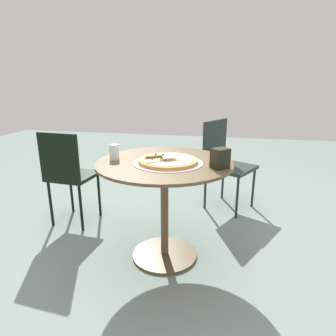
# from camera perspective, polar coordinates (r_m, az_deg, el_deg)

# --- Properties ---
(ground_plane) EXTENTS (10.00, 10.00, 0.00)m
(ground_plane) POSITION_cam_1_polar(r_m,az_deg,el_deg) (2.19, -0.66, -17.05)
(ground_plane) COLOR slate
(patio_table) EXTENTS (0.91, 0.91, 0.72)m
(patio_table) POSITION_cam_1_polar(r_m,az_deg,el_deg) (1.94, -0.72, -3.64)
(patio_table) COLOR brown
(patio_table) RESTS_ON ground
(pizza_on_tray) EXTENTS (0.46, 0.46, 0.05)m
(pizza_on_tray) POSITION_cam_1_polar(r_m,az_deg,el_deg) (1.85, -0.01, 1.43)
(pizza_on_tray) COLOR silver
(pizza_on_tray) RESTS_ON patio_table
(pizza_server) EXTENTS (0.16, 0.20, 0.02)m
(pizza_server) POSITION_cam_1_polar(r_m,az_deg,el_deg) (1.80, -1.35, 2.24)
(pizza_server) COLOR silver
(pizza_server) RESTS_ON pizza_on_tray
(drinking_cup) EXTENTS (0.07, 0.07, 0.10)m
(drinking_cup) POSITION_cam_1_polar(r_m,az_deg,el_deg) (1.96, -10.73, 3.14)
(drinking_cup) COLOR silver
(drinking_cup) RESTS_ON patio_table
(napkin_dispenser) EXTENTS (0.13, 0.13, 0.12)m
(napkin_dispenser) POSITION_cam_1_polar(r_m,az_deg,el_deg) (1.75, 10.40, 1.93)
(napkin_dispenser) COLOR black
(napkin_dispenser) RESTS_ON patio_table
(patio_chair_near) EXTENTS (0.39, 0.39, 0.84)m
(patio_chair_near) POSITION_cam_1_polar(r_m,az_deg,el_deg) (2.57, -19.38, -0.66)
(patio_chair_near) COLOR black
(patio_chair_near) RESTS_ON ground
(patio_chair_far) EXTENTS (0.55, 0.55, 0.87)m
(patio_chair_far) POSITION_cam_1_polar(r_m,az_deg,el_deg) (2.87, 11.14, 1.85)
(patio_chair_far) COLOR #1F2929
(patio_chair_far) RESTS_ON ground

